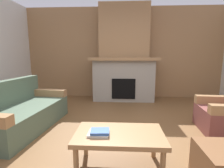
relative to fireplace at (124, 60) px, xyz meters
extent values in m
plane|color=brown|center=(0.00, -2.62, -1.16)|extent=(9.00, 9.00, 0.00)
cube|color=#997047|center=(0.00, 0.38, 0.19)|extent=(6.00, 0.12, 2.70)
cube|color=gray|center=(0.00, -0.03, -0.59)|extent=(1.70, 0.70, 1.15)
cube|color=black|center=(0.00, -0.36, -0.78)|extent=(0.64, 0.08, 0.56)
cube|color=#997047|center=(0.00, -0.08, 0.03)|extent=(1.90, 0.82, 0.08)
cube|color=#997047|center=(0.00, 0.07, 0.80)|extent=(1.40, 0.50, 1.47)
cube|color=#4C604C|center=(-1.77, -2.22, -0.96)|extent=(1.02, 1.88, 0.40)
cube|color=#4C604C|center=(-2.11, -2.19, -0.54)|extent=(0.34, 1.81, 0.45)
cube|color=#997047|center=(-1.69, -1.40, -0.69)|extent=(0.85, 0.25, 0.15)
cube|color=brown|center=(1.69, -2.14, -0.96)|extent=(0.81, 0.81, 0.40)
cube|color=#997047|center=(1.72, -1.83, -0.69)|extent=(0.77, 0.19, 0.15)
cube|color=#997047|center=(-0.07, -3.22, -0.76)|extent=(1.00, 0.60, 0.05)
cylinder|color=#997047|center=(-0.51, -3.46, -0.97)|extent=(0.06, 0.06, 0.38)
cylinder|color=#997047|center=(0.37, -3.46, -0.97)|extent=(0.06, 0.06, 0.38)
cylinder|color=#997047|center=(-0.51, -2.98, -0.97)|extent=(0.06, 0.06, 0.38)
cylinder|color=#997047|center=(0.37, -2.98, -0.97)|extent=(0.06, 0.06, 0.38)
cube|color=beige|center=(-0.30, -3.28, -0.72)|extent=(0.23, 0.20, 0.02)
cube|color=#335699|center=(-0.28, -3.29, -0.69)|extent=(0.22, 0.18, 0.03)
camera|label=1|loc=(-0.05, -5.08, 0.14)|focal=27.97mm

